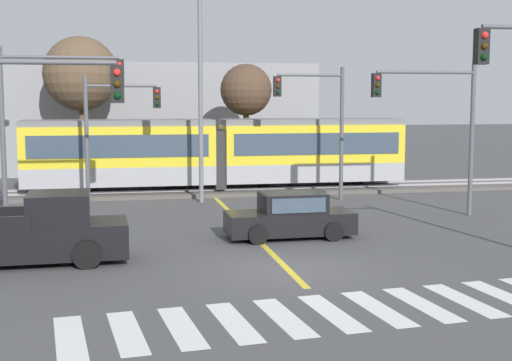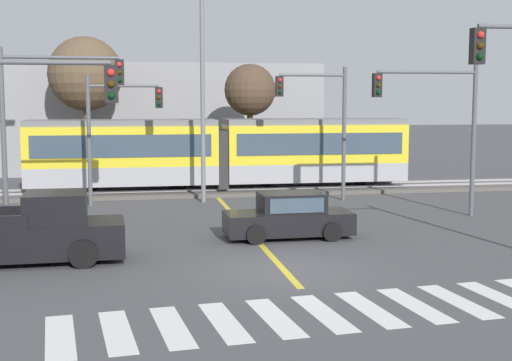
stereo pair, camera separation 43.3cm
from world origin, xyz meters
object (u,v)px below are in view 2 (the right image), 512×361
traffic_light_near_left (15,128)px  traffic_light_mid_left (44,108)px  traffic_light_far_right (321,113)px  bare_tree_east (250,91)px  street_lamp_centre (207,80)px  bare_tree_west (85,74)px  traffic_light_mid_right (439,114)px  light_rail_tram (221,151)px  traffic_light_far_left (115,120)px  sedan_crossing (289,217)px  pickup_truck (32,233)px

traffic_light_near_left → traffic_light_mid_left: traffic_light_mid_left is taller
traffic_light_far_right → bare_tree_east: 8.03m
traffic_light_far_right → traffic_light_near_left: bearing=-129.5°
street_lamp_centre → bare_tree_west: street_lamp_centre is taller
traffic_light_mid_right → bare_tree_east: (-5.23, 12.86, 1.02)m
bare_tree_east → street_lamp_centre: bearing=-113.5°
traffic_light_near_left → bare_tree_east: (9.24, 21.28, 1.10)m
light_rail_tram → traffic_light_far_left: traffic_light_far_left is taller
light_rail_tram → street_lamp_centre: 4.76m
traffic_light_far_left → street_lamp_centre: street_lamp_centre is taller
traffic_light_far_left → sedan_crossing: bearing=-55.9°
light_rail_tram → traffic_light_near_left: bearing=-112.3°
bare_tree_east → traffic_light_mid_left: bearing=-126.2°
traffic_light_mid_left → sedan_crossing: bearing=-20.6°
traffic_light_far_left → traffic_light_mid_left: 5.95m
traffic_light_mid_left → bare_tree_east: size_ratio=0.98×
traffic_light_far_right → bare_tree_east: bare_tree_east is taller
traffic_light_far_left → bare_tree_east: bearing=46.2°
light_rail_tram → street_lamp_centre: (-1.00, -3.22, 3.36)m
bare_tree_east → traffic_light_far_right: bearing=-75.9°
traffic_light_mid_left → bare_tree_east: 16.05m
traffic_light_far_right → traffic_light_far_left: traffic_light_far_right is taller
traffic_light_near_left → street_lamp_centre: 15.35m
bare_tree_west → sedan_crossing: bearing=-67.3°
sedan_crossing → traffic_light_far_left: (-5.74, 8.48, 2.98)m
pickup_truck → bare_tree_east: 20.87m
bare_tree_east → pickup_truck: bearing=-117.3°
traffic_light_near_left → bare_tree_east: 23.23m
traffic_light_far_right → traffic_light_mid_left: size_ratio=0.94×
sedan_crossing → traffic_light_near_left: (-7.82, -5.32, 3.23)m
bare_tree_west → traffic_light_mid_left: bearing=-92.3°
traffic_light_far_left → bare_tree_east: bare_tree_east is taller
light_rail_tram → pickup_truck: (-7.20, -14.13, -1.21)m
pickup_truck → traffic_light_far_right: bearing=42.8°
light_rail_tram → sedan_crossing: 12.01m
traffic_light_far_left → traffic_light_mid_right: 13.52m
pickup_truck → traffic_light_far_left: traffic_light_far_left is taller
pickup_truck → street_lamp_centre: street_lamp_centre is taller
bare_tree_west → street_lamp_centre: bearing=-58.0°
traffic_light_far_left → light_rail_tram: bearing=34.4°
light_rail_tram → traffic_light_near_left: 18.73m
bare_tree_east → traffic_light_near_left: bearing=-113.5°
sedan_crossing → traffic_light_mid_right: (6.65, 3.10, 3.32)m
traffic_light_far_left → traffic_light_near_left: size_ratio=0.93×
traffic_light_far_left → traffic_light_far_right: bearing=-1.5°
traffic_light_near_left → street_lamp_centre: bearing=66.5°
traffic_light_mid_right → pickup_truck: bearing=-160.0°
traffic_light_far_left → traffic_light_near_left: bearing=-98.5°
sedan_crossing → bare_tree_east: bare_tree_east is taller
traffic_light_far_right → street_lamp_centre: bearing=174.9°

